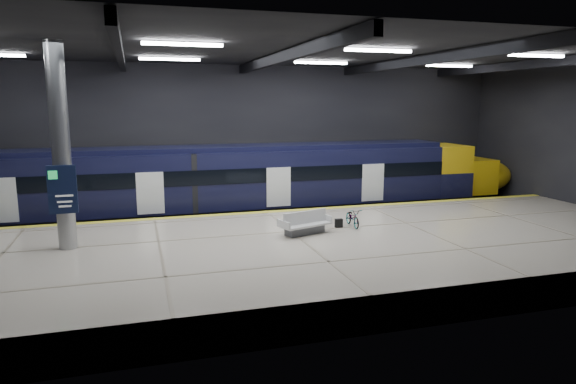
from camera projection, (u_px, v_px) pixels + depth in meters
name	position (u px, v px, depth m)	size (l,w,h in m)	color
ground	(284.00, 252.00, 20.98)	(30.00, 30.00, 0.00)	black
room_shell	(284.00, 110.00, 20.00)	(30.10, 16.10, 8.05)	black
platform	(303.00, 256.00, 18.53)	(30.00, 11.00, 1.10)	beige
safety_strip	(267.00, 212.00, 23.38)	(30.00, 0.40, 0.01)	yellow
rails	(254.00, 221.00, 26.15)	(30.00, 1.52, 0.16)	gray
train	(248.00, 183.00, 25.73)	(29.40, 2.84, 3.79)	black
bench	(305.00, 226.00, 19.41)	(2.17, 1.41, 0.89)	#595B60
bicycle	(353.00, 217.00, 20.58)	(0.49, 1.41, 0.74)	#99999E
pannier_bag	(339.00, 223.00, 20.44)	(0.30, 0.18, 0.35)	black
info_column	(61.00, 150.00, 16.98)	(0.90, 0.78, 6.90)	#9EA0A5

